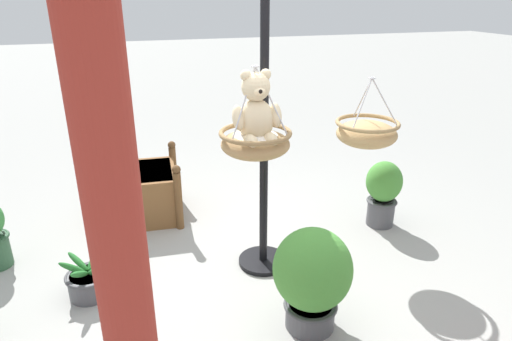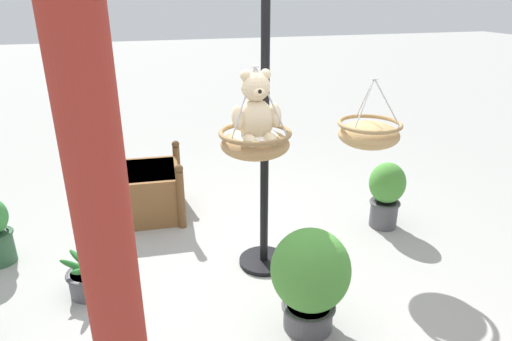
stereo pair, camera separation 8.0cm
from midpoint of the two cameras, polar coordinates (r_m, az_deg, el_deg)
The scene contains 10 objects.
ground_plane at distance 3.94m, azimuth -0.55°, elevation -13.11°, with size 40.00×40.00×0.00m, color #9E9E99.
display_pole_central at distance 3.69m, azimuth 0.38°, elevation -1.55°, with size 0.44×0.44×2.52m.
hanging_basket_with_teddy at distance 3.26m, azimuth -0.78°, elevation 3.70°, with size 0.54×0.54×0.67m.
teddy_bear at distance 3.17m, azimuth -0.68°, elevation 7.53°, with size 0.37×0.32×0.53m.
hanging_basket_left_high at distance 3.98m, azimuth 13.56°, elevation 4.82°, with size 0.56×0.56×0.61m.
greenhouse_pillar_far_back at distance 1.77m, azimuth -17.91°, elevation -14.71°, with size 0.38×0.38×2.59m.
wooden_planter_box at distance 4.90m, azimuth -14.31°, elevation -2.54°, with size 0.75×0.89×0.70m.
potted_plant_fern_front at distance 4.68m, azimuth 15.64°, elevation -2.55°, with size 0.36×0.36×0.70m.
potted_plant_trailing_ivy at distance 3.88m, azimuth -21.30°, elevation -13.08°, with size 0.45×0.42×0.35m.
potted_plant_broad_leaf at distance 3.18m, azimuth 6.54°, elevation -13.35°, with size 0.56×0.56×0.78m.
Camera 1 is at (0.96, 3.07, 2.28)m, focal length 30.94 mm.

